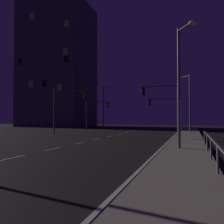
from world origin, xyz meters
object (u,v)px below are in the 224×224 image
Objects in this scene: traffic_light_far_center at (68,102)px; street_lamp_corner at (181,75)px; street_lamp_mid_block at (105,103)px; building_distant at (58,66)px; traffic_light_far_right at (97,109)px; traffic_light_near_right at (166,107)px; street_lamp_far_end at (188,98)px; traffic_light_mid_left at (162,99)px.

street_lamp_corner is at bearing -40.20° from traffic_light_far_center.
street_lamp_mid_block is 20.62m from building_distant.
traffic_light_far_right is 9.32m from street_lamp_mid_block.
street_lamp_corner reaches higher than traffic_light_near_right.
street_lamp_far_end is (13.78, -1.97, 1.30)m from traffic_light_far_right.
street_lamp_corner is (13.80, -11.66, 0.73)m from traffic_light_far_center.
traffic_light_near_right is 0.66× the size of street_lamp_corner.
building_distant reaches higher than street_lamp_corner.
traffic_light_far_right is 9.50m from traffic_light_far_center.
building_distant reaches higher than traffic_light_near_right.
traffic_light_near_right is at bearing 137.40° from street_lamp_far_end.
traffic_light_far_center is 0.74× the size of street_lamp_corner.
traffic_light_far_right is at bearing 143.96° from traffic_light_mid_left.
street_lamp_far_end is 19.03m from street_lamp_mid_block.
street_lamp_far_end is at bearing -33.44° from building_distant.
traffic_light_near_right is 0.17× the size of building_distant.
traffic_light_near_right is 34.65m from building_distant.
traffic_light_far_right is 0.64× the size of street_lamp_corner.
traffic_light_mid_left is at bearing -53.21° from street_lamp_mid_block.
street_lamp_mid_block is 0.28× the size of building_distant.
street_lamp_far_end reaches higher than traffic_light_far_right.
traffic_light_near_right is at bearing -33.22° from street_lamp_mid_block.
street_lamp_corner is at bearing -57.20° from traffic_light_far_right.
building_distant is at bearing 127.85° from street_lamp_corner.
traffic_light_mid_left is at bearing 7.63° from traffic_light_far_center.
street_lamp_mid_block is at bearing 126.79° from traffic_light_mid_left.
building_distant is (-17.14, 18.45, 11.44)m from traffic_light_far_right.
street_lamp_mid_block is (-12.36, 8.09, 1.16)m from traffic_light_near_right.
traffic_light_mid_left is at bearing -43.23° from building_distant.
traffic_light_mid_left is at bearing -36.04° from traffic_light_far_right.
street_lamp_corner is (3.02, -22.09, 0.96)m from traffic_light_near_right.
traffic_light_near_right is 0.61× the size of street_lamp_mid_block.
traffic_light_mid_left is at bearing 101.34° from street_lamp_corner.
traffic_light_far_right is 25.19m from street_lamp_corner.
street_lamp_far_end is at bearing 65.17° from traffic_light_mid_left.
street_lamp_mid_block is at bearing 144.67° from street_lamp_far_end.
traffic_light_far_right is 13.98m from street_lamp_far_end.
traffic_light_far_center is (-0.17, -9.49, 0.51)m from traffic_light_far_right.
traffic_light_far_center is at bearing -135.92° from traffic_light_near_right.
building_distant is at bearing 147.76° from traffic_light_near_right.
traffic_light_far_right is at bearing -174.89° from traffic_light_near_right.
traffic_light_mid_left is 0.75× the size of street_lamp_far_end.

